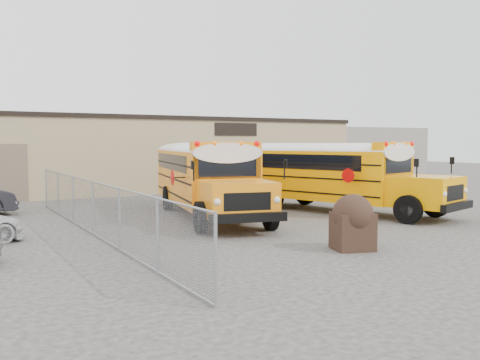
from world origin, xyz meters
TOP-DOWN VIEW (x-y plane):
  - ground at (0.00, 0.00)m, footprint 120.00×120.00m
  - warehouse at (-0.00, 19.99)m, footprint 30.20×10.20m
  - chainlink_fence at (-6.00, 3.00)m, footprint 0.07×18.07m
  - distant_building_right at (24.00, 24.00)m, footprint 10.00×8.00m
  - school_bus_left at (0.73, 11.94)m, footprint 4.78×11.00m
  - school_bus_right at (2.92, 10.43)m, footprint 5.63×10.94m
  - tarp_bundle at (-0.15, -3.05)m, footprint 1.30×1.22m

SIDE VIEW (x-z plane):
  - ground at x=0.00m, z-range 0.00..0.00m
  - tarp_bundle at x=-0.15m, z-range 0.02..1.62m
  - chainlink_fence at x=-6.00m, z-range 0.00..1.80m
  - school_bus_right at x=2.92m, z-range 0.24..3.36m
  - school_bus_left at x=0.73m, z-range 0.25..3.38m
  - distant_building_right at x=24.00m, z-range 0.00..4.40m
  - warehouse at x=0.00m, z-range 0.04..4.71m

